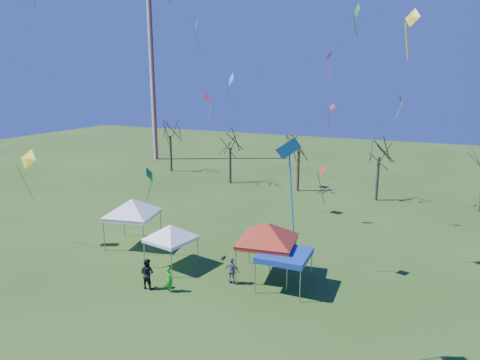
% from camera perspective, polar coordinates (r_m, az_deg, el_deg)
% --- Properties ---
extents(ground, '(140.00, 140.00, 0.00)m').
position_cam_1_polar(ground, '(25.69, -3.50, -14.74)').
color(ground, '#284C18').
rests_on(ground, ground).
extents(radio_mast, '(0.70, 0.70, 25.00)m').
position_cam_1_polar(radio_mast, '(66.43, -11.62, 13.43)').
color(radio_mast, silver).
rests_on(radio_mast, ground).
extents(tree_0, '(3.83, 3.83, 8.44)m').
position_cam_1_polar(tree_0, '(57.19, -9.36, 7.54)').
color(tree_0, '#3D2D21').
rests_on(tree_0, ground).
extents(tree_1, '(3.42, 3.42, 7.54)m').
position_cam_1_polar(tree_1, '(49.93, -1.35, 6.09)').
color(tree_1, '#3D2D21').
rests_on(tree_1, ground).
extents(tree_2, '(3.71, 3.71, 8.18)m').
position_cam_1_polar(tree_2, '(46.61, 7.90, 6.07)').
color(tree_2, '#3D2D21').
rests_on(tree_2, ground).
extents(tree_3, '(3.59, 3.59, 7.91)m').
position_cam_1_polar(tree_3, '(44.68, 18.18, 4.95)').
color(tree_3, '#3D2D21').
rests_on(tree_3, ground).
extents(tent_white_west, '(4.54, 4.54, 4.10)m').
position_cam_1_polar(tent_white_west, '(32.25, -14.24, -2.88)').
color(tent_white_west, gray).
rests_on(tent_white_west, ground).
extents(tent_white_mid, '(3.69, 3.69, 3.31)m').
position_cam_1_polar(tent_white_mid, '(28.28, -9.29, -6.28)').
color(tent_white_mid, gray).
rests_on(tent_white_mid, ground).
extents(tent_red, '(4.64, 4.64, 4.13)m').
position_cam_1_polar(tent_red, '(26.20, 3.67, -6.20)').
color(tent_red, gray).
rests_on(tent_red, ground).
extents(tent_blue, '(2.92, 2.92, 2.23)m').
position_cam_1_polar(tent_blue, '(25.45, 5.94, -9.94)').
color(tent_blue, gray).
rests_on(tent_blue, ground).
extents(person_grey, '(0.98, 0.44, 1.65)m').
position_cam_1_polar(person_grey, '(26.29, -1.06, -12.01)').
color(person_grey, slate).
rests_on(person_grey, ground).
extents(person_dark, '(0.92, 0.73, 1.85)m').
position_cam_1_polar(person_dark, '(26.30, -12.28, -12.09)').
color(person_dark, black).
rests_on(person_dark, ground).
extents(person_green, '(0.66, 0.55, 1.54)m').
position_cam_1_polar(person_green, '(25.74, -9.43, -12.92)').
color(person_green, green).
rests_on(person_green, ground).
extents(kite_14, '(1.52, 1.08, 3.95)m').
position_cam_1_polar(kite_14, '(33.81, -26.46, 2.49)').
color(kite_14, yellow).
rests_on(kite_14, ground).
extents(kite_13, '(1.25, 0.90, 3.02)m').
position_cam_1_polar(kite_13, '(48.01, -4.38, 10.87)').
color(kite_13, '#E03165').
rests_on(kite_13, ground).
extents(kite_5, '(1.41, 1.49, 3.97)m').
position_cam_1_polar(kite_5, '(16.58, 6.44, 4.09)').
color(kite_5, blue).
rests_on(kite_5, ground).
extents(kite_19, '(0.57, 0.84, 2.17)m').
position_cam_1_polar(kite_19, '(42.62, 20.64, 10.05)').
color(kite_19, '#FAAB0D').
rests_on(kite_19, ground).
extents(kite_18, '(0.40, 0.70, 1.78)m').
position_cam_1_polar(kite_18, '(27.00, 11.77, 15.86)').
color(kite_18, '#DA309D').
rests_on(kite_18, ground).
extents(kite_17, '(0.76, 0.96, 2.58)m').
position_cam_1_polar(kite_17, '(26.11, 10.91, 1.20)').
color(kite_17, red).
rests_on(kite_17, ground).
extents(kite_11, '(1.21, 1.27, 2.82)m').
position_cam_1_polar(kite_11, '(37.59, -1.26, 13.26)').
color(kite_11, '#0DBAC4').
rests_on(kite_11, ground).
extents(kite_1, '(0.74, 1.14, 2.39)m').
position_cam_1_polar(kite_1, '(28.66, -11.92, 0.73)').
color(kite_1, green).
rests_on(kite_1, ground).
extents(kite_25, '(0.54, 0.70, 1.64)m').
position_cam_1_polar(kite_25, '(24.71, 15.29, 20.89)').
color(kite_25, '#239517').
rests_on(kite_25, ground).
extents(kite_9, '(0.76, 0.67, 1.94)m').
position_cam_1_polar(kite_9, '(19.02, 21.93, 19.31)').
color(kite_9, yellow).
rests_on(kite_9, ground).
extents(kite_22, '(0.82, 0.75, 2.44)m').
position_cam_1_polar(kite_22, '(42.57, 12.17, 9.27)').
color(kite_22, '#E7336E').
rests_on(kite_22, ground).
extents(kite_2, '(1.13, 1.41, 3.34)m').
position_cam_1_polar(kite_2, '(47.66, -5.87, 19.87)').
color(kite_2, green).
rests_on(kite_2, ground).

